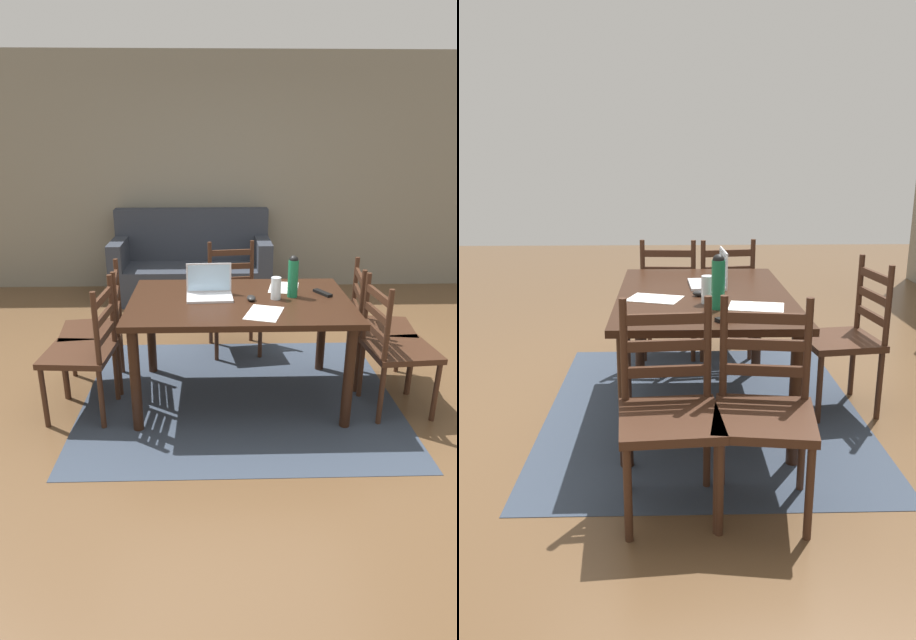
{
  "view_description": "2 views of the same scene",
  "coord_description": "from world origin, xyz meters",
  "views": [
    {
      "loc": [
        -0.17,
        -3.33,
        1.86
      ],
      "look_at": [
        -0.08,
        0.08,
        0.57
      ],
      "focal_mm": 28.29,
      "sensor_mm": 36.0,
      "label": 1
    },
    {
      "loc": [
        3.42,
        -0.19,
        1.56
      ],
      "look_at": [
        -0.14,
        -0.09,
        0.55
      ],
      "focal_mm": 32.94,
      "sensor_mm": 36.0,
      "label": 2
    }
  ],
  "objects": [
    {
      "name": "tv_remote",
      "position": [
        0.6,
        0.1,
        0.77
      ],
      "size": [
        0.12,
        0.17,
        0.02
      ],
      "primitive_type": "cube",
      "rotation": [
        0.0,
        0.0,
        0.48
      ],
      "color": "black",
      "rests_on": "dining_table"
    },
    {
      "name": "ground_plane",
      "position": [
        0.0,
        0.0,
        0.0
      ],
      "size": [
        14.0,
        14.0,
        0.0
      ],
      "primitive_type": "plane",
      "color": "brown"
    },
    {
      "name": "chair_left_near",
      "position": [
        -1.06,
        -0.21,
        0.46
      ],
      "size": [
        0.47,
        0.47,
        0.95
      ],
      "color": "#3D2316",
      "rests_on": "ground"
    },
    {
      "name": "area_rug",
      "position": [
        0.0,
        0.0,
        0.0
      ],
      "size": [
        2.27,
        1.94,
        0.01
      ],
      "primitive_type": "cube",
      "color": "#333D4C",
      "rests_on": "ground"
    },
    {
      "name": "paper_stack_right",
      "position": [
        0.34,
        0.27,
        0.76
      ],
      "size": [
        0.26,
        0.33,
        0.0
      ],
      "primitive_type": "cube",
      "rotation": [
        0.0,
        0.0,
        -0.2
      ],
      "color": "white",
      "rests_on": "dining_table"
    },
    {
      "name": "dining_table",
      "position": [
        0.0,
        0.0,
        0.67
      ],
      "size": [
        1.54,
        1.02,
        0.76
      ],
      "color": "black",
      "rests_on": "ground"
    },
    {
      "name": "chair_left_far",
      "position": [
        -1.06,
        0.21,
        0.46
      ],
      "size": [
        0.49,
        0.49,
        0.95
      ],
      "color": "#3D2316",
      "rests_on": "ground"
    },
    {
      "name": "chair_far_head",
      "position": [
        -0.01,
        0.88,
        0.46
      ],
      "size": [
        0.5,
        0.5,
        0.95
      ],
      "color": "#3D2316",
      "rests_on": "ground"
    },
    {
      "name": "water_bottle",
      "position": [
        0.37,
        0.06,
        0.91
      ],
      "size": [
        0.07,
        0.07,
        0.3
      ],
      "color": "#197247",
      "rests_on": "dining_table"
    },
    {
      "name": "drinking_glass",
      "position": [
        0.25,
        0.01,
        0.84
      ],
      "size": [
        0.07,
        0.07,
        0.16
      ],
      "primitive_type": "cylinder",
      "color": "silver",
      "rests_on": "dining_table"
    },
    {
      "name": "laptop",
      "position": [
        -0.21,
        0.08,
        0.82
      ],
      "size": [
        0.33,
        0.24,
        0.23
      ],
      "color": "silver",
      "rests_on": "dining_table"
    },
    {
      "name": "computer_mouse",
      "position": [
        0.08,
        -0.02,
        0.77
      ],
      "size": [
        0.06,
        0.1,
        0.03
      ],
      "primitive_type": "ellipsoid",
      "rotation": [
        0.0,
        0.0,
        0.05
      ],
      "color": "black",
      "rests_on": "dining_table"
    },
    {
      "name": "chair_right_near",
      "position": [
        1.06,
        -0.21,
        0.46
      ],
      "size": [
        0.47,
        0.47,
        0.95
      ],
      "color": "#3D2316",
      "rests_on": "ground"
    },
    {
      "name": "paper_stack_left",
      "position": [
        0.14,
        -0.29,
        0.76
      ],
      "size": [
        0.29,
        0.35,
        0.0
      ],
      "primitive_type": "cube",
      "rotation": [
        0.0,
        0.0,
        -0.31
      ],
      "color": "white",
      "rests_on": "dining_table"
    },
    {
      "name": "chair_right_far",
      "position": [
        1.06,
        0.21,
        0.46
      ],
      "size": [
        0.5,
        0.5,
        0.95
      ],
      "color": "#3D2316",
      "rests_on": "ground"
    }
  ]
}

